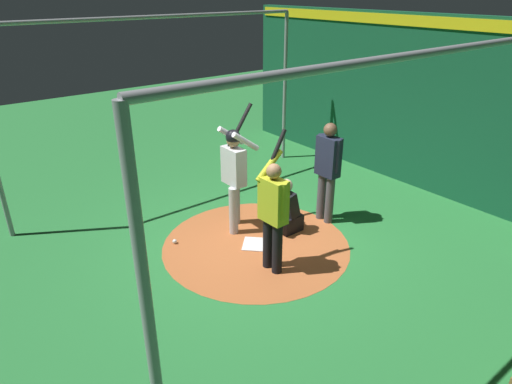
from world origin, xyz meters
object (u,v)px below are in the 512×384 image
(home_plate, at_px, (256,244))
(umpire, at_px, (328,167))
(visitor, at_px, (273,210))
(baseball_0, at_px, (175,241))
(catcher, at_px, (286,211))
(batter, at_px, (234,170))

(home_plate, relative_size, umpire, 0.23)
(home_plate, height_order, visitor, visitor)
(umpire, height_order, baseball_0, umpire)
(catcher, xyz_separation_m, umpire, (-0.80, 0.14, 0.64))
(batter, relative_size, catcher, 2.21)
(batter, bearing_deg, visitor, 77.44)
(batter, height_order, catcher, batter)
(umpire, xyz_separation_m, baseball_0, (2.52, -0.93, -0.97))
(home_plate, height_order, umpire, umpire)
(batter, relative_size, umpire, 1.18)
(home_plate, distance_m, visitor, 1.20)
(baseball_0, bearing_deg, visitor, 117.71)
(batter, relative_size, visitor, 1.03)
(catcher, xyz_separation_m, visitor, (0.92, 0.74, 0.60))
(batter, distance_m, catcher, 1.12)
(home_plate, relative_size, batter, 0.20)
(umpire, bearing_deg, catcher, -10.28)
(umpire, distance_m, visitor, 1.82)
(catcher, bearing_deg, home_plate, 5.11)
(visitor, xyz_separation_m, baseball_0, (0.80, -1.53, -0.93))
(umpire, bearing_deg, home_plate, -3.13)
(batter, bearing_deg, umpire, 151.68)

